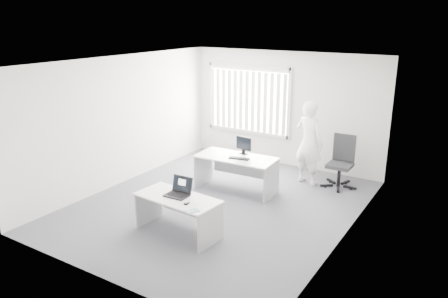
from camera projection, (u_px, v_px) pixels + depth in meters
The scene contains 18 objects.
ground at pixel (218, 205), 8.64m from camera, with size 6.00×6.00×0.00m, color #5A5A63.
wall_back at pixel (284, 109), 10.66m from camera, with size 5.00×0.02×2.80m, color beige.
wall_front at pixel (96, 188), 5.80m from camera, with size 5.00×0.02×2.80m, color beige.
wall_left at pixel (122, 121), 9.50m from camera, with size 0.02×6.00×2.80m, color beige.
wall_right at pixel (349, 159), 6.96m from camera, with size 0.02×6.00×2.80m, color beige.
ceiling at pixel (218, 62), 7.82m from camera, with size 5.00×6.00×0.02m, color white.
window at pixel (248, 99), 11.09m from camera, with size 2.32×0.06×1.76m, color beige.
blinds at pixel (247, 101), 11.05m from camera, with size 2.20×0.10×1.50m, color white, non-canonical shape.
desk_near at pixel (178, 207), 7.39m from camera, with size 1.52×0.81×0.67m.
desk_far at pixel (236, 166), 9.19m from camera, with size 1.71×0.86×0.76m.
office_chair at pixel (340, 171), 9.49m from camera, with size 0.65×0.65×1.14m.
person at pixel (309, 143), 9.53m from camera, with size 0.68×0.45×1.87m, color white.
laptop at pixel (176, 188), 7.33m from camera, with size 0.39×0.35×0.31m, color black, non-canonical shape.
paper_sheet at pixel (189, 204), 7.04m from camera, with size 0.31×0.22×0.00m, color silver.
mouse at pixel (187, 203), 7.06m from camera, with size 0.06×0.10×0.04m, color #B6B6B8, non-canonical shape.
booklet at pixel (192, 211), 6.81m from camera, with size 0.14×0.20×0.01m, color white.
keyboard at pixel (239, 158), 8.99m from camera, with size 0.43×0.14×0.02m, color black.
monitor at pixel (244, 145), 9.26m from camera, with size 0.38×0.11×0.38m, color black, non-canonical shape.
Camera 1 is at (4.32, -6.66, 3.59)m, focal length 35.00 mm.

